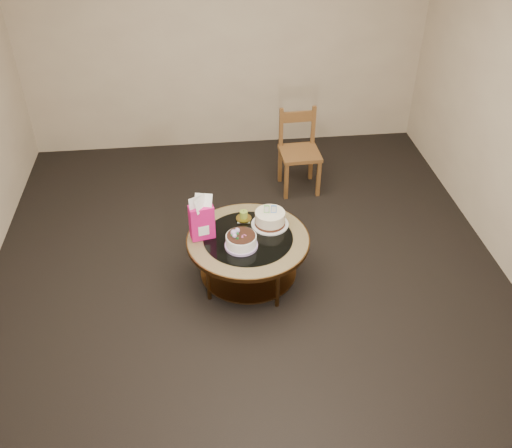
{
  "coord_description": "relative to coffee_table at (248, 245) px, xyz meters",
  "views": [
    {
      "loc": [
        -0.35,
        -3.68,
        3.34
      ],
      "look_at": [
        0.07,
        0.02,
        0.58
      ],
      "focal_mm": 40.0,
      "sensor_mm": 36.0,
      "label": 1
    }
  ],
  "objects": [
    {
      "name": "pillar_candle",
      "position": [
        -0.01,
        0.25,
        0.11
      ],
      "size": [
        0.13,
        0.13,
        0.1
      ],
      "rotation": [
        0.0,
        0.0,
        -0.1
      ],
      "color": "tan",
      "rests_on": "coffee_table"
    },
    {
      "name": "cream_cake",
      "position": [
        0.2,
        0.15,
        0.14
      ],
      "size": [
        0.32,
        0.32,
        0.2
      ],
      "rotation": [
        0.0,
        0.0,
        -0.13
      ],
      "color": "silver",
      "rests_on": "coffee_table"
    },
    {
      "name": "room_walls",
      "position": [
        -0.0,
        0.0,
        1.16
      ],
      "size": [
        4.52,
        5.02,
        2.61
      ],
      "color": "#C2AF92",
      "rests_on": "ground"
    },
    {
      "name": "gift_bag",
      "position": [
        -0.37,
        0.06,
        0.27
      ],
      "size": [
        0.21,
        0.17,
        0.39
      ],
      "rotation": [
        0.0,
        0.0,
        0.21
      ],
      "color": "#DF1583",
      "rests_on": "coffee_table"
    },
    {
      "name": "coffee_table",
      "position": [
        0.0,
        0.0,
        0.0
      ],
      "size": [
        1.02,
        1.02,
        0.46
      ],
      "color": "brown",
      "rests_on": "ground"
    },
    {
      "name": "dining_chair",
      "position": [
        0.68,
        1.43,
        0.06
      ],
      "size": [
        0.41,
        0.41,
        0.86
      ],
      "rotation": [
        0.0,
        0.0,
        0.04
      ],
      "color": "brown",
      "rests_on": "ground"
    },
    {
      "name": "ground",
      "position": [
        -0.0,
        0.0,
        -0.38
      ],
      "size": [
        5.0,
        5.0,
        0.0
      ],
      "primitive_type": "plane",
      "color": "black",
      "rests_on": "ground"
    },
    {
      "name": "decorated_cake",
      "position": [
        -0.07,
        -0.11,
        0.13
      ],
      "size": [
        0.27,
        0.27,
        0.16
      ],
      "rotation": [
        0.0,
        0.0,
        0.24
      ],
      "color": "#B495D3",
      "rests_on": "coffee_table"
    }
  ]
}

